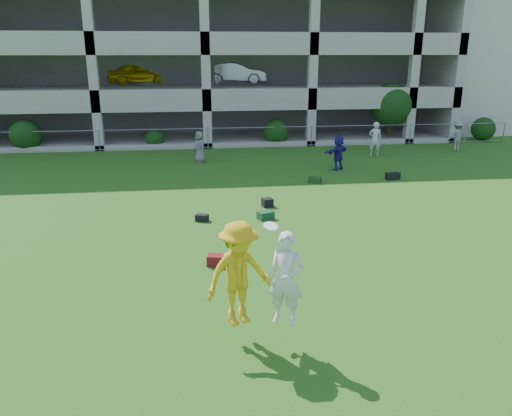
{
  "coord_description": "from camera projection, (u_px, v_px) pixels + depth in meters",
  "views": [
    {
      "loc": [
        -0.85,
        -9.22,
        5.26
      ],
      "look_at": [
        0.71,
        3.0,
        1.4
      ],
      "focal_mm": 35.0,
      "sensor_mm": 36.0,
      "label": 1
    }
  ],
  "objects": [
    {
      "name": "ground",
      "position": [
        240.0,
        316.0,
        10.41
      ],
      "size": [
        100.0,
        100.0,
        0.0
      ],
      "primitive_type": "plane",
      "color": "#235114",
      "rests_on": "ground"
    },
    {
      "name": "stucco_building",
      "position": [
        503.0,
        55.0,
        38.19
      ],
      "size": [
        16.0,
        14.0,
        10.0
      ],
      "primitive_type": "cube",
      "color": "beige",
      "rests_on": "ground"
    },
    {
      "name": "bystander_c",
      "position": [
        199.0,
        147.0,
        24.64
      ],
      "size": [
        0.82,
        0.9,
        1.55
      ],
      "primitive_type": "imported",
      "rotation": [
        0.0,
        0.0,
        -1.01
      ],
      "color": "slate",
      "rests_on": "ground"
    },
    {
      "name": "bystander_d",
      "position": [
        338.0,
        153.0,
        23.09
      ],
      "size": [
        1.5,
        1.23,
        1.61
      ],
      "primitive_type": "imported",
      "rotation": [
        0.0,
        0.0,
        3.74
      ],
      "color": "navy",
      "rests_on": "ground"
    },
    {
      "name": "bystander_e",
      "position": [
        375.0,
        139.0,
        26.07
      ],
      "size": [
        0.76,
        0.61,
        1.81
      ],
      "primitive_type": "imported",
      "rotation": [
        0.0,
        0.0,
        2.85
      ],
      "color": "silver",
      "rests_on": "ground"
    },
    {
      "name": "bystander_f",
      "position": [
        457.0,
        136.0,
        27.6
      ],
      "size": [
        1.07,
        0.63,
        1.65
      ],
      "primitive_type": "imported",
      "rotation": [
        0.0,
        0.0,
        3.13
      ],
      "color": "gray",
      "rests_on": "ground"
    },
    {
      "name": "bag_red_a",
      "position": [
        218.0,
        260.0,
        12.83
      ],
      "size": [
        0.6,
        0.41,
        0.28
      ],
      "primitive_type": "cube",
      "rotation": [
        0.0,
        0.0,
        -0.21
      ],
      "color": "maroon",
      "rests_on": "ground"
    },
    {
      "name": "bag_black_b",
      "position": [
        202.0,
        218.0,
        16.21
      ],
      "size": [
        0.46,
        0.37,
        0.22
      ],
      "primitive_type": "cube",
      "rotation": [
        0.0,
        0.0,
        -0.34
      ],
      "color": "black",
      "rests_on": "ground"
    },
    {
      "name": "bag_green_c",
      "position": [
        266.0,
        215.0,
        16.4
      ],
      "size": [
        0.59,
        0.51,
        0.26
      ],
      "primitive_type": "cube",
      "rotation": [
        0.0,
        0.0,
        0.38
      ],
      "color": "#153B20",
      "rests_on": "ground"
    },
    {
      "name": "crate_d",
      "position": [
        267.0,
        203.0,
        17.71
      ],
      "size": [
        0.42,
        0.42,
        0.3
      ],
      "primitive_type": "cube",
      "rotation": [
        0.0,
        0.0,
        0.22
      ],
      "color": "black",
      "rests_on": "ground"
    },
    {
      "name": "bag_black_e",
      "position": [
        393.0,
        176.0,
        21.49
      ],
      "size": [
        0.66,
        0.44,
        0.3
      ],
      "primitive_type": "cube",
      "rotation": [
        0.0,
        0.0,
        0.25
      ],
      "color": "black",
      "rests_on": "ground"
    },
    {
      "name": "bag_green_g",
      "position": [
        315.0,
        180.0,
        20.95
      ],
      "size": [
        0.58,
        0.53,
        0.25
      ],
      "primitive_type": "cube",
      "rotation": [
        0.0,
        0.0,
        -0.59
      ],
      "color": "#133513",
      "rests_on": "ground"
    },
    {
      "name": "frisbee_contest",
      "position": [
        248.0,
        275.0,
        9.06
      ],
      "size": [
        1.93,
        1.23,
        1.99
      ],
      "color": "gold",
      "rests_on": "ground"
    },
    {
      "name": "parking_garage",
      "position": [
        201.0,
        41.0,
        34.82
      ],
      "size": [
        30.0,
        14.0,
        12.0
      ],
      "color": "#9E998C",
      "rests_on": "ground"
    },
    {
      "name": "fence",
      "position": [
        208.0,
        138.0,
        28.21
      ],
      "size": [
        36.06,
        0.06,
        1.2
      ],
      "color": "gray",
      "rests_on": "ground"
    },
    {
      "name": "shrub_row",
      "position": [
        286.0,
        119.0,
        29.16
      ],
      "size": [
        34.38,
        2.52,
        3.5
      ],
      "color": "#163D11",
      "rests_on": "ground"
    }
  ]
}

